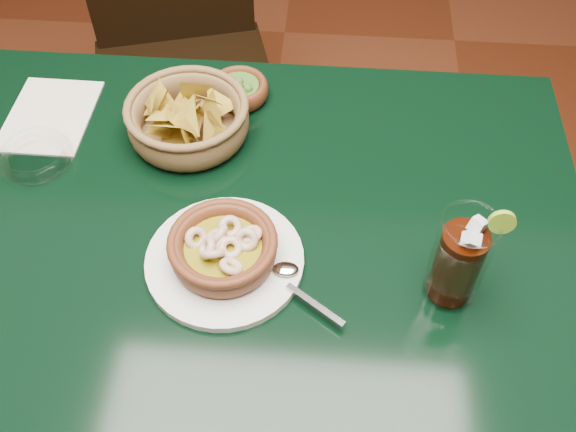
# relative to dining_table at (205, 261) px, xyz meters

# --- Properties ---
(ground) EXTENTS (7.00, 7.00, 0.00)m
(ground) POSITION_rel_dining_table_xyz_m (0.00, 0.00, -0.65)
(ground) COLOR #471C0C
(ground) RESTS_ON ground
(dining_table) EXTENTS (1.20, 0.80, 0.75)m
(dining_table) POSITION_rel_dining_table_xyz_m (0.00, 0.00, 0.00)
(dining_table) COLOR black
(dining_table) RESTS_ON ground
(dining_chair) EXTENTS (0.54, 0.54, 0.94)m
(dining_chair) POSITION_rel_dining_table_xyz_m (-0.19, 0.71, -0.13)
(dining_chair) COLOR black
(dining_chair) RESTS_ON ground
(shrimp_plate) EXTENTS (0.29, 0.23, 0.07)m
(shrimp_plate) POSITION_rel_dining_table_xyz_m (0.05, -0.07, 0.13)
(shrimp_plate) COLOR silver
(shrimp_plate) RESTS_ON dining_table
(chip_basket) EXTENTS (0.24, 0.24, 0.13)m
(chip_basket) POSITION_rel_dining_table_xyz_m (-0.05, 0.19, 0.14)
(chip_basket) COLOR brown
(chip_basket) RESTS_ON dining_table
(guacamole_ramekin) EXTENTS (0.12, 0.12, 0.04)m
(guacamole_ramekin) POSITION_rel_dining_table_xyz_m (0.03, 0.29, 0.12)
(guacamole_ramekin) COLOR #4E2411
(guacamole_ramekin) RESTS_ON dining_table
(cola_drink) EXTENTS (0.16, 0.16, 0.18)m
(cola_drink) POSITION_rel_dining_table_xyz_m (0.37, -0.09, 0.18)
(cola_drink) COLOR white
(cola_drink) RESTS_ON dining_table
(glass_ashtray) EXTENTS (0.13, 0.13, 0.03)m
(glass_ashtray) POSITION_rel_dining_table_xyz_m (-0.29, 0.11, 0.11)
(glass_ashtray) COLOR white
(glass_ashtray) RESTS_ON dining_table
(paper_menu) EXTENTS (0.15, 0.19, 0.00)m
(paper_menu) POSITION_rel_dining_table_xyz_m (-0.30, 0.22, 0.10)
(paper_menu) COLOR beige
(paper_menu) RESTS_ON dining_table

